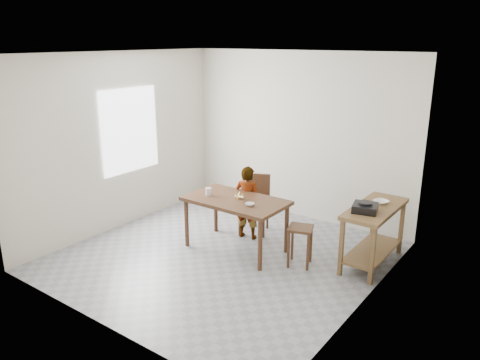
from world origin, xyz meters
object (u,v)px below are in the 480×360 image
Objects in this scene: dining_table at (236,224)px; dining_chair at (254,205)px; prep_counter at (373,236)px; child at (247,202)px; stool at (300,246)px.

dining_chair is (-0.14, 0.65, 0.07)m from dining_table.
child reaches higher than prep_counter.
dining_table reaches higher than stool.
dining_table is at bearing -157.85° from prep_counter.
prep_counter is 1.35× the size of dining_chair.
child is at bearing 163.22° from stool.
child is 2.06× the size of stool.
child is 1.25× the size of dining_chair.
dining_table is 1.17× the size of prep_counter.
dining_table is 1.86m from prep_counter.
child is (-1.82, -0.27, 0.15)m from prep_counter.
dining_table is 1.58× the size of dining_chair.
dining_chair is at bearing -92.18° from child.
child is 0.25m from dining_chair.
dining_table is 0.67m from dining_chair.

